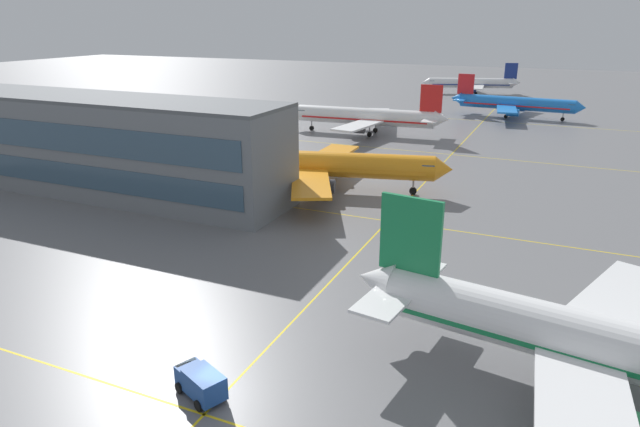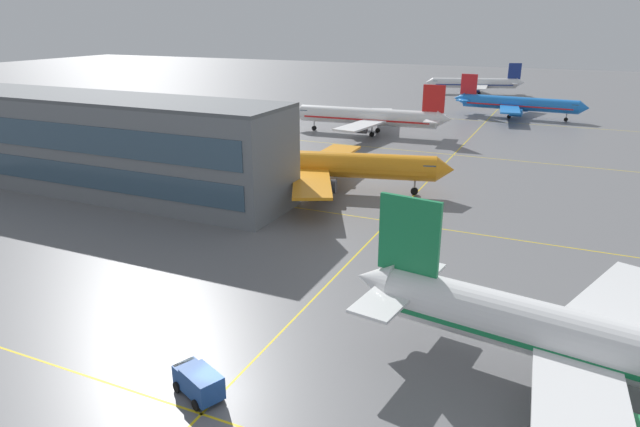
% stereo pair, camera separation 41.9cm
% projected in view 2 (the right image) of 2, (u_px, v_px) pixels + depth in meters
% --- Properties ---
extents(ground_plane, '(600.00, 600.00, 0.00)m').
position_uv_depth(ground_plane, '(218.00, 397.00, 39.20)').
color(ground_plane, slate).
extents(airliner_front_gate, '(39.57, 33.80, 12.31)m').
position_uv_depth(airliner_front_gate, '(615.00, 350.00, 37.16)').
color(airliner_front_gate, white).
rests_on(airliner_front_gate, ground).
extents(airliner_second_row, '(37.66, 32.03, 11.82)m').
position_uv_depth(airliner_second_row, '(326.00, 164.00, 85.22)').
color(airliner_second_row, orange).
rests_on(airliner_second_row, ground).
extents(airliner_third_row, '(37.57, 32.35, 11.68)m').
position_uv_depth(airliner_third_row, '(369.00, 117.00, 126.82)').
color(airliner_third_row, white).
rests_on(airliner_third_row, ground).
extents(airliner_far_left_stand, '(34.79, 29.92, 10.81)m').
position_uv_depth(airliner_far_left_stand, '(517.00, 104.00, 148.44)').
color(airliner_far_left_stand, blue).
rests_on(airliner_far_left_stand, ground).
extents(airliner_far_right_stand, '(33.32, 28.47, 10.59)m').
position_uv_depth(airliner_far_right_stand, '(475.00, 83.00, 195.91)').
color(airliner_far_right_stand, white).
rests_on(airliner_far_right_stand, ground).
extents(taxiway_markings, '(145.59, 182.20, 0.01)m').
position_uv_depth(taxiway_markings, '(428.00, 181.00, 90.96)').
color(taxiway_markings, yellow).
rests_on(taxiway_markings, ground).
extents(service_truck_catering, '(4.50, 3.39, 2.10)m').
position_uv_depth(service_truck_catering, '(198.00, 381.00, 38.96)').
color(service_truck_catering, '#1E4793').
rests_on(service_truck_catering, ground).
extents(terminal_building, '(67.94, 12.87, 14.39)m').
position_uv_depth(terminal_building, '(82.00, 142.00, 85.47)').
color(terminal_building, slate).
rests_on(terminal_building, ground).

